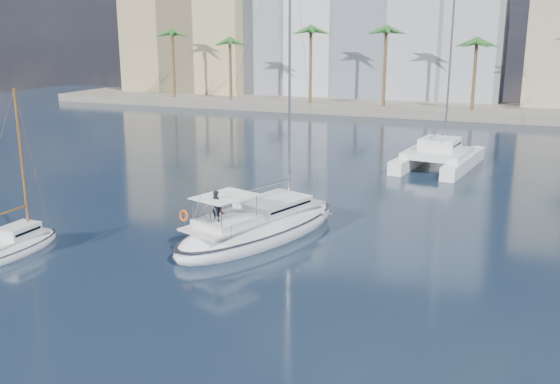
% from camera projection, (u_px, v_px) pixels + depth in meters
% --- Properties ---
extents(ground, '(160.00, 160.00, 0.00)m').
position_uv_depth(ground, '(257.00, 247.00, 34.12)').
color(ground, black).
rests_on(ground, ground).
extents(quay, '(120.00, 14.00, 1.20)m').
position_uv_depth(quay, '(429.00, 109.00, 88.81)').
color(quay, gray).
rests_on(quay, ground).
extents(building_modern, '(42.00, 16.00, 28.00)m').
position_uv_depth(building_modern, '(370.00, 14.00, 100.51)').
color(building_modern, silver).
rests_on(building_modern, ground).
extents(building_tan_left, '(22.00, 14.00, 22.00)m').
position_uv_depth(building_tan_left, '(195.00, 33.00, 108.41)').
color(building_tan_left, tan).
rests_on(building_tan_left, ground).
extents(palm_left, '(3.60, 3.60, 12.30)m').
position_uv_depth(palm_left, '(203.00, 38.00, 94.94)').
color(palm_left, brown).
rests_on(palm_left, ground).
extents(palm_centre, '(3.60, 3.60, 12.30)m').
position_uv_depth(palm_centre, '(429.00, 40.00, 82.77)').
color(palm_centre, brown).
rests_on(palm_centre, ground).
extents(main_sloop, '(7.81, 13.29, 18.80)m').
position_uv_depth(main_sloop, '(260.00, 228.00, 35.73)').
color(main_sloop, white).
rests_on(main_sloop, ground).
extents(small_sloop, '(2.09, 6.38, 9.14)m').
position_uv_depth(small_sloop, '(12.00, 247.00, 33.06)').
color(small_sloop, white).
rests_on(small_sloop, ground).
extents(catamaran, '(6.87, 11.59, 16.12)m').
position_uv_depth(catamaran, '(439.00, 154.00, 53.95)').
color(catamaran, white).
rests_on(catamaran, ground).
extents(seagull, '(1.19, 0.51, 0.22)m').
position_uv_depth(seagull, '(323.00, 213.00, 37.83)').
color(seagull, silver).
rests_on(seagull, ground).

